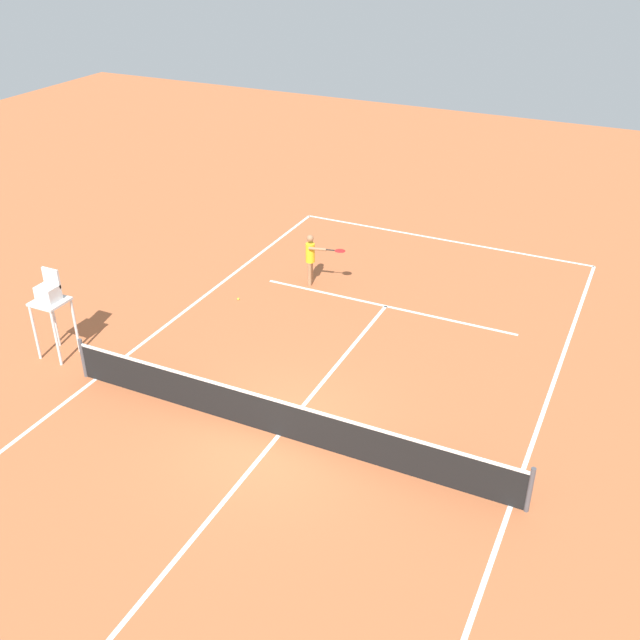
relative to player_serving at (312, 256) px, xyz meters
name	(u,v)px	position (x,y,z in m)	size (l,w,h in m)	color
ground_plane	(279,435)	(-2.57, 6.98, -0.97)	(60.00, 60.00, 0.00)	#B76038
court_lines	(279,435)	(-2.57, 6.98, -0.97)	(10.40, 24.19, 0.01)	white
tennis_net	(278,417)	(-2.57, 6.98, -0.47)	(11.00, 0.10, 1.07)	#4C4C51
player_serving	(312,256)	(0.00, 0.00, 0.00)	(1.29, 0.45, 1.64)	#9E704C
tennis_ball	(238,299)	(1.53, 1.87, -0.94)	(0.07, 0.07, 0.07)	#CCE033
umpire_chair	(50,300)	(4.16, 6.47, 0.64)	(0.80, 0.80, 2.41)	silver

